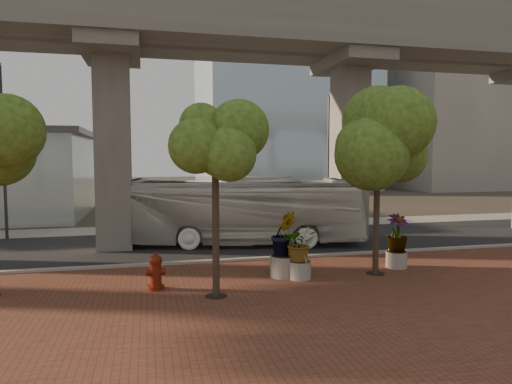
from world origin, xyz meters
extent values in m
plane|color=#363027|center=(0.00, 0.00, 0.00)|extent=(160.00, 160.00, 0.00)
cube|color=brown|center=(0.00, -8.00, 0.03)|extent=(70.00, 13.00, 0.06)
cube|color=black|center=(0.00, 2.00, 0.02)|extent=(90.00, 8.00, 0.04)
cube|color=#9C9A91|center=(0.00, -2.00, 0.08)|extent=(70.00, 0.25, 0.16)
cube|color=#9C9A91|center=(0.00, 7.50, 0.03)|extent=(90.00, 3.00, 0.06)
cube|color=gray|center=(0.00, 0.40, 10.50)|extent=(72.00, 2.40, 1.80)
cube|color=gray|center=(0.00, 3.60, 10.50)|extent=(72.00, 2.40, 1.80)
cube|color=gray|center=(0.00, 4.70, 11.90)|extent=(72.00, 0.12, 1.00)
cube|color=#A69E95|center=(38.00, 36.00, 12.00)|extent=(18.00, 16.00, 24.00)
imported|color=silver|center=(-0.06, 1.61, 1.69)|extent=(12.44, 5.17, 3.38)
cylinder|color=#65190B|center=(-4.25, -5.40, 0.12)|extent=(0.55, 0.55, 0.12)
cylinder|color=#65190B|center=(-4.25, -5.40, 0.57)|extent=(0.37, 0.37, 0.89)
sphere|color=#65190B|center=(-4.25, -5.40, 1.01)|extent=(0.43, 0.43, 0.43)
cylinder|color=#65190B|center=(-4.25, -5.40, 1.21)|extent=(0.12, 0.12, 0.15)
cylinder|color=#65190B|center=(-4.25, -5.40, 0.64)|extent=(0.61, 0.25, 0.25)
cylinder|color=#A5A095|center=(0.77, -5.25, 0.37)|extent=(0.81, 0.81, 0.63)
imported|color=#2B5015|center=(0.77, -5.25, 1.36)|extent=(1.80, 1.80, 1.35)
cylinder|color=#AEAA9D|center=(5.00, -4.60, 0.37)|extent=(0.81, 0.81, 0.63)
imported|color=#2B5015|center=(5.00, -4.60, 1.43)|extent=(1.97, 1.97, 1.48)
cylinder|color=gray|center=(0.29, -4.82, 0.44)|extent=(0.98, 0.98, 0.76)
imported|color=#2B5015|center=(0.29, -4.82, 1.64)|extent=(2.17, 2.17, 1.63)
cylinder|color=#453827|center=(-2.44, -6.61, 2.02)|extent=(0.22, 0.22, 3.92)
cylinder|color=black|center=(-2.44, -6.61, 0.07)|extent=(0.70, 0.70, 0.01)
cylinder|color=#453827|center=(3.74, -5.26, 1.79)|extent=(0.22, 0.22, 3.45)
cylinder|color=black|center=(3.74, -5.26, 0.07)|extent=(0.70, 0.70, 0.01)
cylinder|color=#2E2E33|center=(-11.79, 5.97, 4.59)|extent=(0.16, 0.16, 9.10)
cylinder|color=#2F2F34|center=(6.78, 6.74, 4.15)|extent=(0.14, 0.14, 8.22)
cube|color=#2F2F34|center=(6.78, 6.23, 8.26)|extent=(0.15, 1.03, 0.15)
cube|color=silver|center=(6.78, 5.71, 8.16)|extent=(0.41, 0.21, 0.12)
camera|label=1|loc=(-4.48, -20.47, 4.43)|focal=32.00mm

